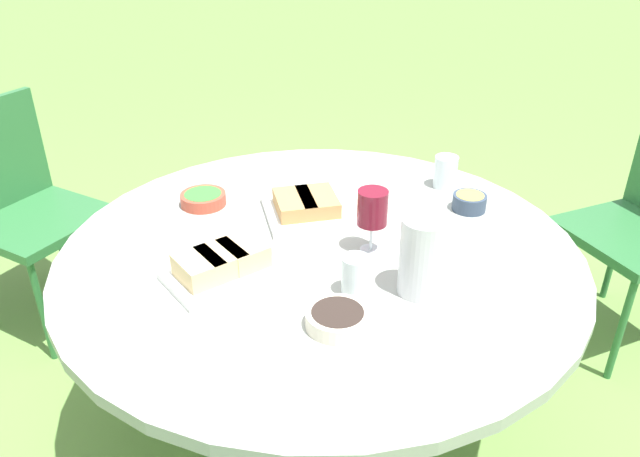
{
  "coord_description": "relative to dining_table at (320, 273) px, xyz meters",
  "views": [
    {
      "loc": [
        -1.3,
        0.71,
        1.6
      ],
      "look_at": [
        0.0,
        0.0,
        0.76
      ],
      "focal_mm": 35.0,
      "sensor_mm": 36.0,
      "label": 1
    }
  ],
  "objects": [
    {
      "name": "wine_glass",
      "position": [
        -0.08,
        -0.11,
        0.22
      ],
      "size": [
        0.08,
        0.08,
        0.18
      ],
      "color": "silver",
      "rests_on": "dining_table"
    },
    {
      "name": "ground_plane",
      "position": [
        0.0,
        0.0,
        -0.62
      ],
      "size": [
        40.0,
        40.0,
        0.0
      ],
      "primitive_type": "plane",
      "color": "#668E42"
    },
    {
      "name": "bowl_fries",
      "position": [
        -0.02,
        -0.51,
        0.11
      ],
      "size": [
        0.1,
        0.1,
        0.05
      ],
      "color": "#334256",
      "rests_on": "dining_table"
    },
    {
      "name": "chair_near_right",
      "position": [
        1.13,
        0.69,
        -0.09
      ],
      "size": [
        0.59,
        0.59,
        0.89
      ],
      "color": "#2D6B38",
      "rests_on": "ground_plane"
    },
    {
      "name": "dining_table",
      "position": [
        0.0,
        0.0,
        0.0
      ],
      "size": [
        1.44,
        1.44,
        0.7
      ],
      "color": "#4C4C51",
      "rests_on": "ground_plane"
    },
    {
      "name": "cup_water_far",
      "position": [
        0.14,
        -0.55,
        0.14
      ],
      "size": [
        0.08,
        0.08,
        0.11
      ],
      "color": "silver",
      "rests_on": "dining_table"
    },
    {
      "name": "bowl_olives",
      "position": [
        -0.32,
        0.13,
        0.11
      ],
      "size": [
        0.15,
        0.15,
        0.04
      ],
      "color": "beige",
      "rests_on": "dining_table"
    },
    {
      "name": "platter_bread_main",
      "position": [
        0.18,
        -0.07,
        0.11
      ],
      "size": [
        0.33,
        0.37,
        0.07
      ],
      "color": "white",
      "rests_on": "dining_table"
    },
    {
      "name": "bowl_salad",
      "position": [
        0.4,
        0.19,
        0.11
      ],
      "size": [
        0.14,
        0.14,
        0.04
      ],
      "color": "#B74733",
      "rests_on": "dining_table"
    },
    {
      "name": "platter_charcuterie",
      "position": [
        -0.01,
        0.29,
        0.12
      ],
      "size": [
        0.22,
        0.3,
        0.08
      ],
      "color": "white",
      "rests_on": "dining_table"
    },
    {
      "name": "cup_water_near",
      "position": [
        -0.23,
        0.03,
        0.14
      ],
      "size": [
        0.07,
        0.07,
        0.1
      ],
      "color": "silver",
      "rests_on": "dining_table"
    },
    {
      "name": "water_pitcher",
      "position": [
        -0.3,
        -0.11,
        0.19
      ],
      "size": [
        0.12,
        0.11,
        0.2
      ],
      "color": "silver",
      "rests_on": "dining_table"
    }
  ]
}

